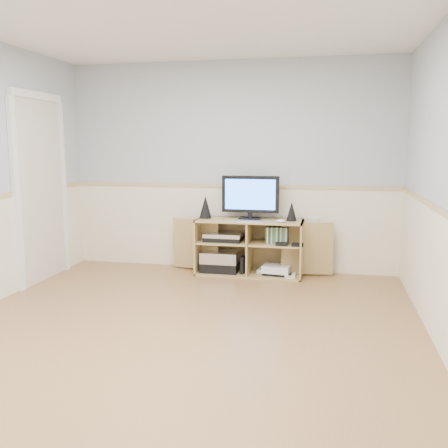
{
  "coord_description": "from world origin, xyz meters",
  "views": [
    {
      "loc": [
        1.16,
        -3.68,
        1.51
      ],
      "look_at": [
        0.13,
        1.2,
        0.72
      ],
      "focal_mm": 40.0,
      "sensor_mm": 36.0,
      "label": 1
    }
  ],
  "objects_px": {
    "media_cabinet": "(250,246)",
    "game_consoles": "(276,270)",
    "monitor": "(250,196)",
    "keyboard": "(250,221)"
  },
  "relations": [
    {
      "from": "monitor",
      "to": "game_consoles",
      "type": "bearing_deg",
      "value": -10.81
    },
    {
      "from": "monitor",
      "to": "keyboard",
      "type": "relative_size",
      "value": 2.36
    },
    {
      "from": "media_cabinet",
      "to": "game_consoles",
      "type": "bearing_deg",
      "value": -12.02
    },
    {
      "from": "monitor",
      "to": "game_consoles",
      "type": "distance_m",
      "value": 0.92
    },
    {
      "from": "keyboard",
      "to": "game_consoles",
      "type": "bearing_deg",
      "value": 25.17
    },
    {
      "from": "media_cabinet",
      "to": "keyboard",
      "type": "height_order",
      "value": "keyboard"
    },
    {
      "from": "media_cabinet",
      "to": "game_consoles",
      "type": "distance_m",
      "value": 0.42
    },
    {
      "from": "game_consoles",
      "to": "monitor",
      "type": "bearing_deg",
      "value": 169.19
    },
    {
      "from": "media_cabinet",
      "to": "monitor",
      "type": "height_order",
      "value": "monitor"
    },
    {
      "from": "media_cabinet",
      "to": "game_consoles",
      "type": "relative_size",
      "value": 4.24
    }
  ]
}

